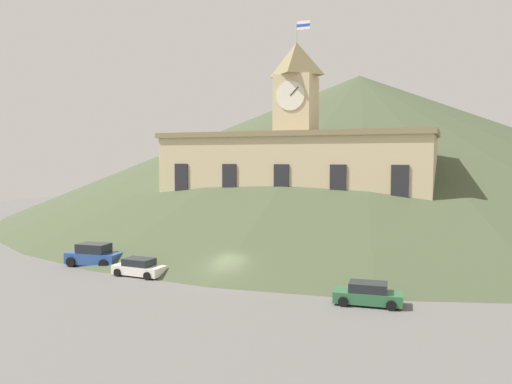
{
  "coord_description": "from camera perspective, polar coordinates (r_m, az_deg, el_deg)",
  "views": [
    {
      "loc": [
        17.36,
        -36.8,
        10.03
      ],
      "look_at": [
        0.0,
        6.85,
        6.8
      ],
      "focal_mm": 35.0,
      "sensor_mm": 36.0,
      "label": 1
    }
  ],
  "objects": [
    {
      "name": "ground_plane",
      "position": [
        41.9,
        -3.51,
        -9.92
      ],
      "size": [
        160.0,
        160.0,
        0.0
      ],
      "primitive_type": "plane",
      "color": "#605E5B"
    },
    {
      "name": "banner_fence",
      "position": [
        52.39,
        2.01,
        -5.97
      ],
      "size": [
        28.49,
        0.12,
        2.05
      ],
      "color": "#2347B2",
      "rests_on": "ground"
    },
    {
      "name": "car_white_taxi",
      "position": [
        44.0,
        -13.22,
        -8.42
      ],
      "size": [
        4.57,
        2.28,
        1.5
      ],
      "rotation": [
        0.0,
        0.0,
        -0.04
      ],
      "color": "white",
      "rests_on": "ground"
    },
    {
      "name": "car_silver_hatch",
      "position": [
        43.41,
        -2.96,
        -8.49
      ],
      "size": [
        4.07,
        2.37,
        1.5
      ],
      "rotation": [
        0.0,
        0.0,
        3.03
      ],
      "color": "#B7B7BC",
      "rests_on": "ground"
    },
    {
      "name": "street_lamp_left",
      "position": [
        50.17,
        13.25,
        -3.68
      ],
      "size": [
        1.26,
        0.36,
        4.74
      ],
      "color": "black",
      "rests_on": "ground"
    },
    {
      "name": "car_red_sedan",
      "position": [
        41.74,
        6.91,
        -9.05
      ],
      "size": [
        4.45,
        2.22,
        1.45
      ],
      "rotation": [
        0.0,
        0.0,
        3.11
      ],
      "color": "red",
      "rests_on": "ground"
    },
    {
      "name": "civic_building",
      "position": [
        59.04,
        4.56,
        1.05
      ],
      "size": [
        31.57,
        11.04,
        25.81
      ],
      "color": "#C6B289",
      "rests_on": "ground"
    },
    {
      "name": "car_gray_pickup",
      "position": [
        50.64,
        -7.42,
        -6.59
      ],
      "size": [
        5.37,
        2.52,
        1.75
      ],
      "rotation": [
        0.0,
        0.0,
        3.1
      ],
      "color": "slate",
      "rests_on": "ground"
    },
    {
      "name": "street_lamp_far_right",
      "position": [
        56.83,
        -7.66,
        -2.46
      ],
      "size": [
        1.26,
        0.36,
        5.16
      ],
      "color": "black",
      "rests_on": "ground"
    },
    {
      "name": "street_lamp_far_left",
      "position": [
        52.84,
        1.43,
        -2.96
      ],
      "size": [
        1.26,
        0.36,
        5.09
      ],
      "color": "black",
      "rests_on": "ground"
    },
    {
      "name": "hillside_backdrop",
      "position": [
        99.11,
        11.65,
        5.51
      ],
      "size": [
        127.27,
        127.27,
        25.78
      ],
      "primitive_type": "cone",
      "color": "#424C33",
      "rests_on": "ground"
    },
    {
      "name": "car_green_wagon",
      "position": [
        35.54,
        12.68,
        -11.35
      ],
      "size": [
        4.74,
        2.46,
        1.55
      ],
      "rotation": [
        0.0,
        0.0,
        3.23
      ],
      "color": "#2D663D",
      "rests_on": "ground"
    },
    {
      "name": "car_blue_van",
      "position": [
        48.99,
        -18.04,
        -6.92
      ],
      "size": [
        5.25,
        2.72,
        2.1
      ],
      "rotation": [
        0.0,
        0.0,
        0.08
      ],
      "color": "#284C99",
      "rests_on": "ground"
    }
  ]
}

